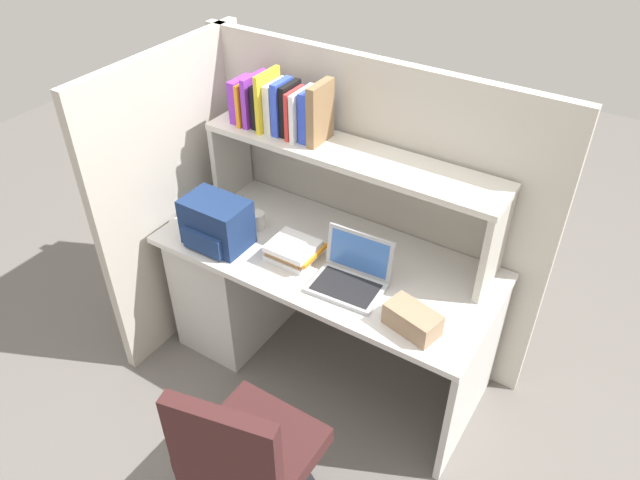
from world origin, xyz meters
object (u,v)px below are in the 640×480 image
(backpack, at_px, (216,223))
(office_chair, at_px, (249,471))
(paper_cup, at_px, (257,220))
(tissue_box, at_px, (412,320))
(laptop, at_px, (351,275))
(computer_mouse, at_px, (203,213))

(backpack, xyz_separation_m, office_chair, (0.71, -0.72, -0.45))
(paper_cup, height_order, tissue_box, tissue_box)
(paper_cup, xyz_separation_m, tissue_box, (0.94, -0.22, 0.01))
(office_chair, bearing_deg, tissue_box, -126.83)
(laptop, relative_size, computer_mouse, 3.12)
(computer_mouse, bearing_deg, backpack, -31.58)
(backpack, relative_size, paper_cup, 3.68)
(computer_mouse, bearing_deg, laptop, -2.42)
(computer_mouse, bearing_deg, paper_cup, 14.07)
(computer_mouse, bearing_deg, office_chair, -41.97)
(paper_cup, bearing_deg, tissue_box, -13.42)
(computer_mouse, relative_size, paper_cup, 1.27)
(laptop, height_order, paper_cup, laptop)
(backpack, bearing_deg, office_chair, -45.22)
(computer_mouse, xyz_separation_m, paper_cup, (0.29, 0.07, 0.02))
(backpack, relative_size, computer_mouse, 2.88)
(paper_cup, xyz_separation_m, office_chair, (0.63, -0.92, -0.38))
(backpack, height_order, tissue_box, backpack)
(laptop, xyz_separation_m, tissue_box, (0.34, -0.11, -0.00))
(paper_cup, height_order, office_chair, office_chair)
(laptop, relative_size, tissue_box, 1.47)
(computer_mouse, xyz_separation_m, tissue_box, (1.23, -0.16, 0.03))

